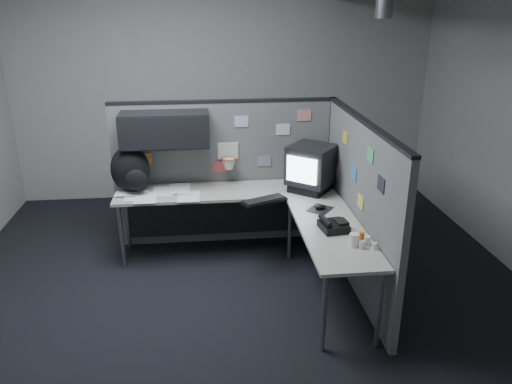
{
  "coord_description": "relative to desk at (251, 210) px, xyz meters",
  "views": [
    {
      "loc": [
        -0.32,
        -3.96,
        2.59
      ],
      "look_at": [
        0.16,
        0.35,
        0.94
      ],
      "focal_mm": 35.0,
      "sensor_mm": 36.0,
      "label": 1
    }
  ],
  "objects": [
    {
      "name": "room",
      "position": [
        0.41,
        -0.7,
        1.48
      ],
      "size": [
        5.62,
        5.62,
        3.22
      ],
      "color": "black",
      "rests_on": "ground"
    },
    {
      "name": "partition_back",
      "position": [
        -0.4,
        0.53,
        0.38
      ],
      "size": [
        2.44,
        0.42,
        1.63
      ],
      "color": "#5E605E",
      "rests_on": "ground"
    },
    {
      "name": "partition_right",
      "position": [
        0.95,
        -0.49,
        0.21
      ],
      "size": [
        0.07,
        2.23,
        1.63
      ],
      "color": "#5E605E",
      "rests_on": "ground"
    },
    {
      "name": "desk",
      "position": [
        0.0,
        0.0,
        0.0
      ],
      "size": [
        2.31,
        2.11,
        0.73
      ],
      "color": "#ADA59C",
      "rests_on": "ground"
    },
    {
      "name": "monitor",
      "position": [
        0.65,
        0.19,
        0.37
      ],
      "size": [
        0.6,
        0.6,
        0.48
      ],
      "rotation": [
        0.0,
        0.0,
        0.11
      ],
      "color": "black",
      "rests_on": "desk"
    },
    {
      "name": "keyboard",
      "position": [
        0.12,
        -0.11,
        0.14
      ],
      "size": [
        0.49,
        0.34,
        0.04
      ],
      "rotation": [
        0.0,
        0.0,
        -0.36
      ],
      "color": "black",
      "rests_on": "desk"
    },
    {
      "name": "mouse",
      "position": [
        0.63,
        -0.35,
        0.13
      ],
      "size": [
        0.29,
        0.3,
        0.05
      ],
      "rotation": [
        0.0,
        0.0,
        0.1
      ],
      "color": "black",
      "rests_on": "desk"
    },
    {
      "name": "phone",
      "position": [
        0.64,
        -0.8,
        0.16
      ],
      "size": [
        0.25,
        0.27,
        0.11
      ],
      "rotation": [
        0.0,
        0.0,
        -0.03
      ],
      "color": "black",
      "rests_on": "desk"
    },
    {
      "name": "bottles",
      "position": [
        0.82,
        -1.13,
        0.15
      ],
      "size": [
        0.14,
        0.17,
        0.09
      ],
      "rotation": [
        0.0,
        0.0,
        0.01
      ],
      "color": "silver",
      "rests_on": "desk"
    },
    {
      "name": "cup",
      "position": [
        0.73,
        -1.13,
        0.17
      ],
      "size": [
        0.1,
        0.1,
        0.11
      ],
      "primitive_type": "cylinder",
      "rotation": [
        0.0,
        0.0,
        -0.36
      ],
      "color": "white",
      "rests_on": "desk"
    },
    {
      "name": "papers",
      "position": [
        -0.96,
        0.24,
        0.13
      ],
      "size": [
        0.87,
        0.56,
        0.02
      ],
      "rotation": [
        0.0,
        0.0,
        -0.02
      ],
      "color": "white",
      "rests_on": "desk"
    },
    {
      "name": "backpack",
      "position": [
        -1.22,
        0.33,
        0.36
      ],
      "size": [
        0.43,
        0.39,
        0.49
      ],
      "rotation": [
        0.0,
        0.0,
        0.1
      ],
      "color": "black",
      "rests_on": "desk"
    }
  ]
}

